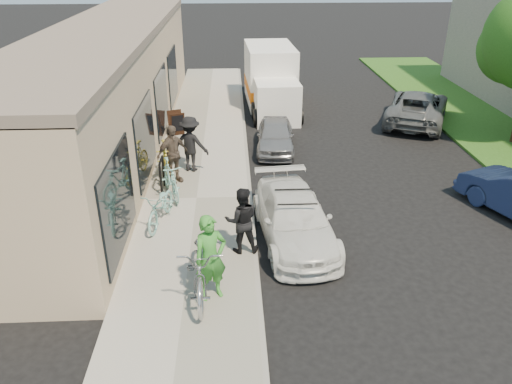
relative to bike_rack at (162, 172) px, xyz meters
name	(u,v)px	position (x,y,z in m)	size (l,w,h in m)	color
ground	(274,258)	(3.01, -3.54, -0.75)	(120.00, 120.00, 0.00)	black
sidewalk	(197,200)	(1.01, -0.54, -0.68)	(3.00, 34.00, 0.15)	#A19C91
curb	(250,199)	(2.56, -0.54, -0.69)	(0.12, 34.00, 0.13)	gray
storefront	(111,88)	(-2.23, 4.45, 1.37)	(3.60, 20.00, 4.22)	#CAAF8C
bike_rack	(162,172)	(0.00, 0.00, 0.00)	(0.07, 0.71, 1.00)	black
sandwich_board	(176,123)	(-0.04, 4.91, -0.14)	(0.71, 0.71, 0.91)	black
sedan_white	(294,218)	(3.58, -2.68, -0.15)	(2.07, 4.26, 1.23)	white
sedan_silver	(275,136)	(3.63, 3.49, -0.20)	(1.31, 3.25, 1.11)	gray
moving_truck	(271,81)	(3.88, 8.88, 0.44)	(2.27, 5.56, 2.69)	white
far_car_gray	(417,107)	(9.80, 6.36, -0.08)	(2.22, 4.82, 1.34)	#505355
tandem_bike	(202,264)	(1.41, -4.87, 0.05)	(0.87, 2.49, 1.31)	#A8A9AB
woman_rider	(211,258)	(1.60, -5.08, 0.33)	(0.68, 0.45, 1.87)	#398F2F
man_standing	(242,220)	(2.26, -3.38, 0.21)	(0.79, 0.62, 1.63)	black
cruiser_bike_a	(170,179)	(0.28, -0.39, -0.06)	(0.51, 1.81, 1.08)	#85C6BC
cruiser_bike_b	(161,206)	(0.20, -1.95, -0.12)	(0.64, 1.85, 0.97)	#85C6BC
cruiser_bike_c	(166,161)	(0.01, 0.91, -0.04)	(0.53, 1.89, 1.13)	yellow
bystander_a	(190,144)	(0.75, 1.48, 0.30)	(1.16, 0.67, 1.79)	black
bystander_b	(172,154)	(0.27, 0.59, 0.30)	(1.06, 0.44, 1.81)	brown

